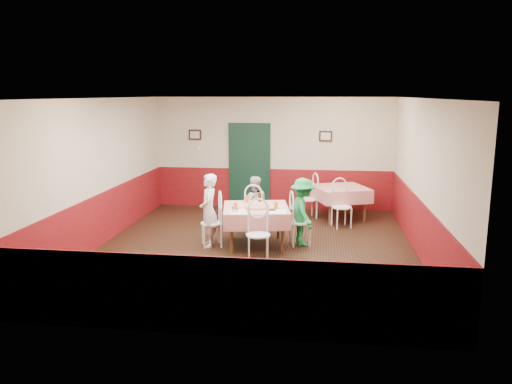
# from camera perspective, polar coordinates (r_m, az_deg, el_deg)

# --- Properties ---
(floor) EXTENTS (7.00, 7.00, 0.00)m
(floor) POSITION_cam_1_polar(r_m,az_deg,el_deg) (9.51, -0.12, -6.46)
(floor) COLOR black
(floor) RESTS_ON ground
(ceiling) EXTENTS (7.00, 7.00, 0.00)m
(ceiling) POSITION_cam_1_polar(r_m,az_deg,el_deg) (9.06, -0.13, 10.67)
(ceiling) COLOR white
(ceiling) RESTS_ON back_wall
(back_wall) EXTENTS (6.00, 0.10, 2.80)m
(back_wall) POSITION_cam_1_polar(r_m,az_deg,el_deg) (12.62, 1.98, 4.44)
(back_wall) COLOR beige
(back_wall) RESTS_ON ground
(front_wall) EXTENTS (6.00, 0.10, 2.80)m
(front_wall) POSITION_cam_1_polar(r_m,az_deg,el_deg) (5.80, -4.69, -3.66)
(front_wall) COLOR beige
(front_wall) RESTS_ON ground
(left_wall) EXTENTS (0.10, 7.00, 2.80)m
(left_wall) POSITION_cam_1_polar(r_m,az_deg,el_deg) (10.02, -17.40, 2.17)
(left_wall) COLOR beige
(left_wall) RESTS_ON ground
(right_wall) EXTENTS (0.10, 7.00, 2.80)m
(right_wall) POSITION_cam_1_polar(r_m,az_deg,el_deg) (9.28, 18.58, 1.41)
(right_wall) COLOR beige
(right_wall) RESTS_ON ground
(wainscot_back) EXTENTS (6.00, 0.03, 1.00)m
(wainscot_back) POSITION_cam_1_polar(r_m,az_deg,el_deg) (12.75, 1.95, 0.42)
(wainscot_back) COLOR maroon
(wainscot_back) RESTS_ON ground
(wainscot_front) EXTENTS (6.00, 0.03, 1.00)m
(wainscot_front) POSITION_cam_1_polar(r_m,az_deg,el_deg) (6.11, -4.53, -11.81)
(wainscot_front) COLOR maroon
(wainscot_front) RESTS_ON ground
(wainscot_left) EXTENTS (0.03, 7.00, 1.00)m
(wainscot_left) POSITION_cam_1_polar(r_m,az_deg,el_deg) (10.19, -17.03, -2.83)
(wainscot_left) COLOR maroon
(wainscot_left) RESTS_ON ground
(wainscot_right) EXTENTS (0.03, 7.00, 1.00)m
(wainscot_right) POSITION_cam_1_polar(r_m,az_deg,el_deg) (9.46, 18.15, -3.96)
(wainscot_right) COLOR maroon
(wainscot_right) RESTS_ON ground
(door) EXTENTS (0.96, 0.06, 2.10)m
(door) POSITION_cam_1_polar(r_m,az_deg,el_deg) (12.69, -0.75, 2.89)
(door) COLOR black
(door) RESTS_ON ground
(picture_left) EXTENTS (0.32, 0.03, 0.26)m
(picture_left) POSITION_cam_1_polar(r_m,az_deg,el_deg) (12.87, -6.98, 6.51)
(picture_left) COLOR black
(picture_left) RESTS_ON back_wall
(picture_right) EXTENTS (0.32, 0.03, 0.26)m
(picture_right) POSITION_cam_1_polar(r_m,az_deg,el_deg) (12.47, 7.96, 6.34)
(picture_right) COLOR black
(picture_right) RESTS_ON back_wall
(thermostat) EXTENTS (0.10, 0.03, 0.10)m
(thermostat) POSITION_cam_1_polar(r_m,az_deg,el_deg) (12.88, -6.51, 4.96)
(thermostat) COLOR white
(thermostat) RESTS_ON back_wall
(main_table) EXTENTS (1.41, 1.41, 0.77)m
(main_table) POSITION_cam_1_polar(r_m,az_deg,el_deg) (9.59, 0.00, -3.96)
(main_table) COLOR red
(main_table) RESTS_ON ground
(second_table) EXTENTS (1.44, 1.44, 0.77)m
(second_table) POSITION_cam_1_polar(r_m,az_deg,el_deg) (11.78, 9.62, -1.26)
(second_table) COLOR red
(second_table) RESTS_ON ground
(chair_left) EXTENTS (0.53, 0.53, 0.90)m
(chair_left) POSITION_cam_1_polar(r_m,az_deg,el_deg) (9.58, -5.10, -3.57)
(chair_left) COLOR white
(chair_left) RESTS_ON ground
(chair_right) EXTENTS (0.51, 0.51, 0.90)m
(chair_right) POSITION_cam_1_polar(r_m,az_deg,el_deg) (9.65, 5.06, -3.45)
(chair_right) COLOR white
(chair_right) RESTS_ON ground
(chair_far) EXTENTS (0.43, 0.43, 0.90)m
(chair_far) POSITION_cam_1_polar(r_m,az_deg,el_deg) (10.40, -0.21, -2.33)
(chair_far) COLOR white
(chair_far) RESTS_ON ground
(chair_near) EXTENTS (0.47, 0.47, 0.90)m
(chair_near) POSITION_cam_1_polar(r_m,az_deg,el_deg) (8.76, 0.25, -4.94)
(chair_near) COLOR white
(chair_near) RESTS_ON ground
(chair_second_a) EXTENTS (0.54, 0.54, 0.90)m
(chair_second_a) POSITION_cam_1_polar(r_m,az_deg,el_deg) (11.76, 5.98, -0.81)
(chair_second_a) COLOR white
(chair_second_a) RESTS_ON ground
(chair_second_b) EXTENTS (0.54, 0.54, 0.90)m
(chair_second_b) POSITION_cam_1_polar(r_m,az_deg,el_deg) (11.03, 9.77, -1.71)
(chair_second_b) COLOR white
(chair_second_b) RESTS_ON ground
(pizza) EXTENTS (0.50, 0.50, 0.03)m
(pizza) POSITION_cam_1_polar(r_m,az_deg,el_deg) (9.43, 0.07, -1.73)
(pizza) COLOR #B74723
(pizza) RESTS_ON main_table
(plate_left) EXTENTS (0.29, 0.29, 0.01)m
(plate_left) POSITION_cam_1_polar(r_m,az_deg,el_deg) (9.49, -2.46, -1.69)
(plate_left) COLOR white
(plate_left) RESTS_ON main_table
(plate_right) EXTENTS (0.29, 0.29, 0.01)m
(plate_right) POSITION_cam_1_polar(r_m,az_deg,el_deg) (9.51, 2.69, -1.68)
(plate_right) COLOR white
(plate_right) RESTS_ON main_table
(plate_far) EXTENTS (0.29, 0.29, 0.01)m
(plate_far) POSITION_cam_1_polar(r_m,az_deg,el_deg) (9.89, -0.08, -1.15)
(plate_far) COLOR white
(plate_far) RESTS_ON main_table
(glass_a) EXTENTS (0.09, 0.09, 0.14)m
(glass_a) POSITION_cam_1_polar(r_m,az_deg,el_deg) (9.22, -2.32, -1.68)
(glass_a) COLOR #BF7219
(glass_a) RESTS_ON main_table
(glass_b) EXTENTS (0.08, 0.08, 0.14)m
(glass_b) POSITION_cam_1_polar(r_m,az_deg,el_deg) (9.31, 2.28, -1.56)
(glass_b) COLOR #BF7219
(glass_b) RESTS_ON main_table
(glass_c) EXTENTS (0.09, 0.09, 0.14)m
(glass_c) POSITION_cam_1_polar(r_m,az_deg,el_deg) (9.88, -1.06, -0.81)
(glass_c) COLOR #BF7219
(glass_c) RESTS_ON main_table
(beer_bottle) EXTENTS (0.07, 0.07, 0.22)m
(beer_bottle) POSITION_cam_1_polar(r_m,az_deg,el_deg) (9.88, 0.44, -0.55)
(beer_bottle) COLOR #381C0A
(beer_bottle) RESTS_ON main_table
(shaker_a) EXTENTS (0.04, 0.04, 0.09)m
(shaker_a) POSITION_cam_1_polar(r_m,az_deg,el_deg) (9.06, -2.65, -2.08)
(shaker_a) COLOR silver
(shaker_a) RESTS_ON main_table
(shaker_b) EXTENTS (0.04, 0.04, 0.09)m
(shaker_b) POSITION_cam_1_polar(r_m,az_deg,el_deg) (9.03, -2.17, -2.12)
(shaker_b) COLOR silver
(shaker_b) RESTS_ON main_table
(shaker_c) EXTENTS (0.04, 0.04, 0.09)m
(shaker_c) POSITION_cam_1_polar(r_m,az_deg,el_deg) (9.15, -2.67, -1.94)
(shaker_c) COLOR #B23319
(shaker_c) RESTS_ON main_table
(menu_left) EXTENTS (0.41, 0.47, 0.00)m
(menu_left) POSITION_cam_1_polar(r_m,az_deg,el_deg) (9.10, -2.09, -2.29)
(menu_left) COLOR white
(menu_left) RESTS_ON main_table
(menu_right) EXTENTS (0.31, 0.41, 0.00)m
(menu_right) POSITION_cam_1_polar(r_m,az_deg,el_deg) (9.15, 2.54, -2.22)
(menu_right) COLOR white
(menu_right) RESTS_ON main_table
(wallet) EXTENTS (0.12, 0.11, 0.02)m
(wallet) POSITION_cam_1_polar(r_m,az_deg,el_deg) (9.23, 1.89, -2.04)
(wallet) COLOR black
(wallet) RESTS_ON main_table
(diner_left) EXTENTS (0.43, 0.57, 1.40)m
(diner_left) POSITION_cam_1_polar(r_m,az_deg,el_deg) (9.52, -5.42, -2.11)
(diner_left) COLOR gray
(diner_left) RESTS_ON ground
(diner_far) EXTENTS (0.66, 0.56, 1.20)m
(diner_far) POSITION_cam_1_polar(r_m,az_deg,el_deg) (10.41, -0.22, -1.46)
(diner_far) COLOR gray
(diner_far) RESTS_ON ground
(diner_right) EXTENTS (0.73, 0.96, 1.31)m
(diner_right) POSITION_cam_1_polar(r_m,az_deg,el_deg) (9.61, 5.38, -2.27)
(diner_right) COLOR gray
(diner_right) RESTS_ON ground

